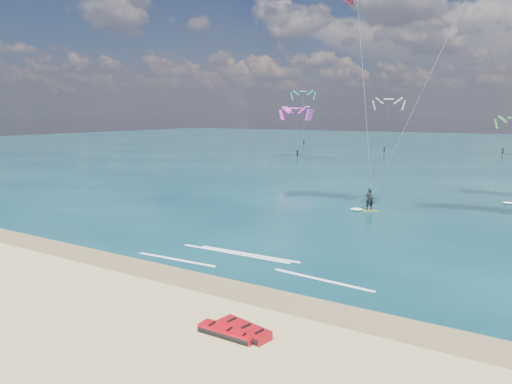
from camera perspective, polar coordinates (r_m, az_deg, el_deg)
ground at (r=56.99m, az=16.91°, el=0.75°), size 320.00×320.00×0.00m
wet_sand_strip at (r=23.78m, az=-5.84°, el=-11.27°), size 320.00×2.40×0.01m
sea at (r=119.79m, az=24.43°, el=4.83°), size 320.00×200.00×0.04m
packed_kite_left at (r=18.62m, az=-3.61°, el=-17.49°), size 2.60×0.98×0.35m
packed_kite_mid at (r=18.73m, az=-1.52°, el=-17.30°), size 2.67×1.62×0.41m
kitesurfer_main at (r=36.47m, az=16.35°, el=12.47°), size 12.74×9.33×20.67m
shoreline_foam at (r=27.06m, az=-1.63°, el=-8.49°), size 14.31×3.61×0.01m
distant_kites at (r=102.50m, az=12.55°, el=7.92°), size 53.82×33.90×14.12m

